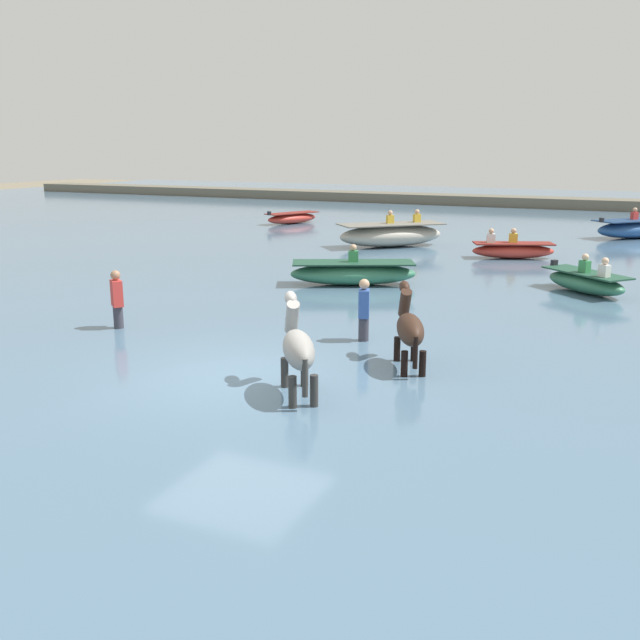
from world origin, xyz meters
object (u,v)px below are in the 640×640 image
at_px(horse_trailing_grey, 298,351).
at_px(boat_distant_east, 353,273).
at_px(horse_lead_dark_bay, 409,331).
at_px(person_wading_mid, 364,318).
at_px(boat_distant_west, 586,282).
at_px(boat_mid_outer, 635,229).
at_px(boat_mid_channel, 292,218).
at_px(boat_far_offshore, 513,250).
at_px(boat_far_inshore, 391,235).
at_px(person_onlooker_right, 118,307).

bearing_deg(horse_trailing_grey, boat_distant_east, 107.00).
relative_size(horse_lead_dark_bay, person_wading_mid, 1.09).
distance_m(horse_lead_dark_bay, boat_distant_west, 8.27).
distance_m(boat_distant_west, boat_mid_outer, 12.68).
distance_m(boat_mid_channel, boat_far_offshore, 13.40).
relative_size(horse_lead_dark_bay, boat_far_offshore, 0.62).
bearing_deg(boat_mid_outer, horse_trailing_grey, -100.18).
distance_m(boat_far_inshore, boat_distant_east, 7.71).
xyz_separation_m(horse_lead_dark_bay, boat_mid_outer, (2.98, 20.63, -0.27)).
xyz_separation_m(boat_mid_channel, boat_distant_west, (14.44, -11.57, 0.02)).
height_order(horse_trailing_grey, boat_mid_outer, horse_trailing_grey).
height_order(boat_distant_west, person_onlooker_right, person_onlooker_right).
relative_size(horse_trailing_grey, boat_far_offshore, 0.66).
bearing_deg(boat_mid_outer, boat_mid_channel, -175.93).
relative_size(boat_far_inshore, boat_mid_outer, 1.11).
distance_m(horse_trailing_grey, boat_far_inshore, 16.55).
bearing_deg(horse_lead_dark_bay, boat_mid_outer, 81.79).
bearing_deg(boat_far_offshore, boat_mid_channel, 150.76).
bearing_deg(boat_mid_channel, person_wading_mid, -59.06).
bearing_deg(boat_distant_east, person_onlooker_right, -112.04).
xyz_separation_m(boat_far_offshore, person_onlooker_right, (-5.70, -12.99, 0.18)).
height_order(boat_mid_outer, boat_distant_east, boat_mid_outer).
height_order(horse_lead_dark_bay, person_onlooker_right, horse_lead_dark_bay).
distance_m(boat_far_inshore, person_onlooker_right, 14.02).
xyz_separation_m(boat_far_inshore, boat_distant_east, (1.58, -7.54, -0.12)).
distance_m(boat_distant_west, person_wading_mid, 7.57).
xyz_separation_m(boat_mid_channel, person_onlooker_right, (6.00, -19.54, 0.19)).
xyz_separation_m(boat_mid_channel, boat_distant_east, (8.60, -13.10, 0.05)).
xyz_separation_m(horse_trailing_grey, boat_distant_east, (-2.59, 8.48, -0.38)).
bearing_deg(person_onlooker_right, horse_lead_dark_bay, -0.06).
bearing_deg(boat_far_offshore, boat_mid_outer, 64.96).
bearing_deg(boat_far_offshore, horse_lead_dark_bay, -87.40).
xyz_separation_m(horse_lead_dark_bay, boat_far_offshore, (-0.59, 13.00, -0.36)).
xyz_separation_m(horse_lead_dark_bay, person_onlooker_right, (-6.29, 0.01, -0.18)).
bearing_deg(boat_mid_channel, boat_distant_west, -38.70).
bearing_deg(boat_mid_channel, boat_far_inshore, -38.34).
bearing_deg(boat_distant_east, boat_far_inshore, 101.80).
relative_size(boat_distant_east, person_wading_mid, 2.17).
relative_size(boat_far_offshore, person_onlooker_right, 1.75).
bearing_deg(boat_far_inshore, boat_far_offshore, -11.99).
distance_m(boat_far_inshore, boat_mid_outer, 10.58).
bearing_deg(boat_distant_east, horse_lead_dark_bay, -60.25).
height_order(boat_mid_channel, boat_mid_outer, boat_mid_outer).
relative_size(boat_distant_west, boat_far_offshore, 0.86).
xyz_separation_m(boat_distant_west, person_onlooker_right, (-8.45, -7.97, 0.17)).
xyz_separation_m(horse_trailing_grey, boat_mid_outer, (4.07, 22.66, -0.32)).
relative_size(horse_lead_dark_bay, boat_mid_channel, 0.60).
bearing_deg(person_onlooker_right, boat_far_inshore, 85.79).
xyz_separation_m(boat_mid_outer, boat_far_offshore, (-3.57, -7.64, -0.10)).
relative_size(boat_distant_west, person_wading_mid, 1.51).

